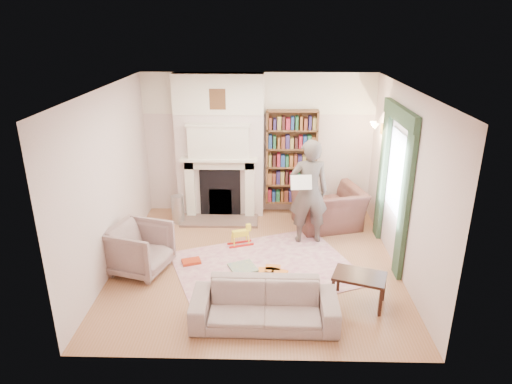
{
  "coord_description": "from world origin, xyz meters",
  "views": [
    {
      "loc": [
        0.17,
        -6.53,
        3.73
      ],
      "look_at": [
        0.0,
        0.25,
        1.15
      ],
      "focal_mm": 32.0,
      "sensor_mm": 36.0,
      "label": 1
    }
  ],
  "objects_px": {
    "sofa": "(264,305)",
    "coffee_table": "(359,289)",
    "armchair_reading": "(329,208)",
    "bookcase": "(291,157)",
    "armchair_left": "(140,249)",
    "rocking_horse": "(240,235)",
    "paraffin_heater": "(178,209)",
    "man_reading": "(309,192)"
  },
  "relations": [
    {
      "from": "bookcase",
      "to": "man_reading",
      "type": "xyz_separation_m",
      "value": [
        0.25,
        -1.29,
        -0.24
      ]
    },
    {
      "from": "man_reading",
      "to": "coffee_table",
      "type": "xyz_separation_m",
      "value": [
        0.56,
        -1.9,
        -0.71
      ]
    },
    {
      "from": "man_reading",
      "to": "rocking_horse",
      "type": "relative_size",
      "value": 4.24
    },
    {
      "from": "armchair_left",
      "to": "man_reading",
      "type": "relative_size",
      "value": 0.45
    },
    {
      "from": "man_reading",
      "to": "sofa",
      "type": "bearing_deg",
      "value": 66.32
    },
    {
      "from": "sofa",
      "to": "rocking_horse",
      "type": "bearing_deg",
      "value": 102.18
    },
    {
      "from": "armchair_left",
      "to": "man_reading",
      "type": "height_order",
      "value": "man_reading"
    },
    {
      "from": "man_reading",
      "to": "paraffin_heater",
      "type": "xyz_separation_m",
      "value": [
        -2.45,
        0.73,
        -0.66
      ]
    },
    {
      "from": "armchair_reading",
      "to": "armchair_left",
      "type": "height_order",
      "value": "armchair_reading"
    },
    {
      "from": "armchair_reading",
      "to": "armchair_left",
      "type": "xyz_separation_m",
      "value": [
        -3.14,
        -1.7,
        -0.0
      ]
    },
    {
      "from": "armchair_left",
      "to": "paraffin_heater",
      "type": "bearing_deg",
      "value": 9.18
    },
    {
      "from": "sofa",
      "to": "paraffin_heater",
      "type": "bearing_deg",
      "value": 119.49
    },
    {
      "from": "armchair_reading",
      "to": "bookcase",
      "type": "bearing_deg",
      "value": -60.2
    },
    {
      "from": "bookcase",
      "to": "paraffin_heater",
      "type": "relative_size",
      "value": 3.36
    },
    {
      "from": "bookcase",
      "to": "rocking_horse",
      "type": "height_order",
      "value": "bookcase"
    },
    {
      "from": "bookcase",
      "to": "rocking_horse",
      "type": "bearing_deg",
      "value": -121.89
    },
    {
      "from": "armchair_left",
      "to": "rocking_horse",
      "type": "xyz_separation_m",
      "value": [
        1.51,
        0.89,
        -0.19
      ]
    },
    {
      "from": "armchair_reading",
      "to": "sofa",
      "type": "bearing_deg",
      "value": 52.73
    },
    {
      "from": "armchair_reading",
      "to": "rocking_horse",
      "type": "distance_m",
      "value": 1.83
    },
    {
      "from": "sofa",
      "to": "armchair_left",
      "type": "bearing_deg",
      "value": 147.57
    },
    {
      "from": "bookcase",
      "to": "coffee_table",
      "type": "relative_size",
      "value": 2.64
    },
    {
      "from": "armchair_reading",
      "to": "coffee_table",
      "type": "xyz_separation_m",
      "value": [
        0.11,
        -2.5,
        -0.16
      ]
    },
    {
      "from": "bookcase",
      "to": "armchair_reading",
      "type": "relative_size",
      "value": 1.55
    },
    {
      "from": "armchair_reading",
      "to": "man_reading",
      "type": "relative_size",
      "value": 0.64
    },
    {
      "from": "rocking_horse",
      "to": "coffee_table",
      "type": "bearing_deg",
      "value": -63.88
    },
    {
      "from": "coffee_table",
      "to": "paraffin_heater",
      "type": "distance_m",
      "value": 4.0
    },
    {
      "from": "paraffin_heater",
      "to": "rocking_horse",
      "type": "bearing_deg",
      "value": -36.66
    },
    {
      "from": "bookcase",
      "to": "coffee_table",
      "type": "height_order",
      "value": "bookcase"
    },
    {
      "from": "coffee_table",
      "to": "rocking_horse",
      "type": "height_order",
      "value": "coffee_table"
    },
    {
      "from": "armchair_left",
      "to": "man_reading",
      "type": "distance_m",
      "value": 2.96
    },
    {
      "from": "sofa",
      "to": "coffee_table",
      "type": "bearing_deg",
      "value": 20.83
    },
    {
      "from": "rocking_horse",
      "to": "armchair_left",
      "type": "bearing_deg",
      "value": -169.11
    },
    {
      "from": "armchair_left",
      "to": "bookcase",
      "type": "bearing_deg",
      "value": -28.88
    },
    {
      "from": "armchair_left",
      "to": "sofa",
      "type": "bearing_deg",
      "value": -106.43
    },
    {
      "from": "armchair_reading",
      "to": "paraffin_heater",
      "type": "xyz_separation_m",
      "value": [
        -2.9,
        0.13,
        -0.11
      ]
    },
    {
      "from": "armchair_left",
      "to": "coffee_table",
      "type": "xyz_separation_m",
      "value": [
        3.25,
        -0.8,
        -0.16
      ]
    },
    {
      "from": "man_reading",
      "to": "paraffin_heater",
      "type": "height_order",
      "value": "man_reading"
    },
    {
      "from": "sofa",
      "to": "coffee_table",
      "type": "distance_m",
      "value": 1.39
    },
    {
      "from": "bookcase",
      "to": "coffee_table",
      "type": "xyz_separation_m",
      "value": [
        0.81,
        -3.19,
        -0.95
      ]
    },
    {
      "from": "rocking_horse",
      "to": "armchair_reading",
      "type": "bearing_deg",
      "value": 6.81
    },
    {
      "from": "sofa",
      "to": "coffee_table",
      "type": "height_order",
      "value": "sofa"
    },
    {
      "from": "armchair_reading",
      "to": "man_reading",
      "type": "bearing_deg",
      "value": 37.64
    }
  ]
}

